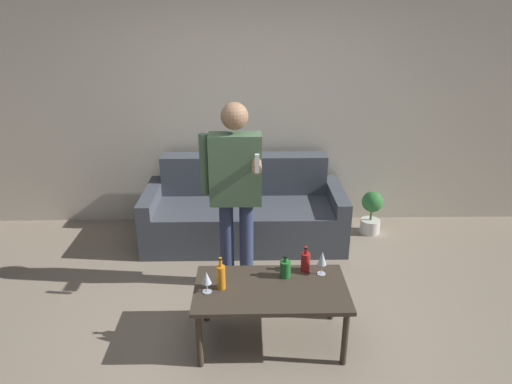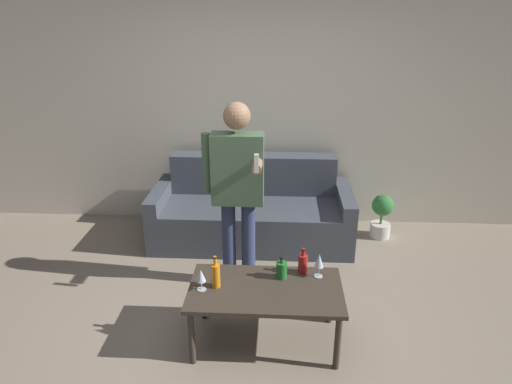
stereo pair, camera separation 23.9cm
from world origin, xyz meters
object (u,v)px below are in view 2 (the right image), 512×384
Objects in this scene: couch at (252,211)px; bottle_orange at (282,269)px; coffee_table at (266,294)px; person_standing_front at (237,184)px.

couch reaches higher than bottle_orange.
bottle_orange reaches higher than coffee_table.
coffee_table is at bearing -128.48° from bottle_orange.
coffee_table is 0.96m from person_standing_front.
person_standing_front reaches higher than couch.
bottle_orange is (0.31, -1.50, 0.23)m from couch.
coffee_table is 0.21m from bottle_orange.
bottle_orange is 0.11× the size of person_standing_front.
bottle_orange is at bearing -78.48° from couch.
couch is 1.10m from person_standing_front.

